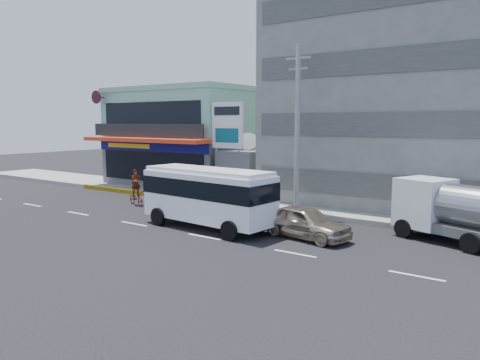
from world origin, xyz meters
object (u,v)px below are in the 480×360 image
object	(u,v)px
utility_pole_near	(297,129)
motorcycle_rider	(136,193)
billboard	(228,131)
minibus	(208,193)
tanker_truck	(468,213)
concrete_building	(406,100)
satellite_dish	(248,149)
shop_building	(192,140)
sedan	(305,222)

from	to	relation	value
utility_pole_near	motorcycle_rider	size ratio (longest dim) A/B	4.16
billboard	minibus	xyz separation A→B (m)	(4.50, -7.70, -3.05)
utility_pole_near	tanker_truck	world-z (taller)	utility_pole_near
tanker_truck	motorcycle_rider	bearing A→B (deg)	-175.74
concrete_building	tanker_truck	bearing A→B (deg)	-58.93
satellite_dish	billboard	size ratio (longest dim) A/B	0.22
utility_pole_near	motorcycle_rider	bearing A→B (deg)	-161.99
shop_building	utility_pole_near	size ratio (longest dim) A/B	1.24
shop_building	tanker_truck	size ratio (longest dim) A/B	1.66
billboard	tanker_truck	world-z (taller)	billboard
utility_pole_near	motorcycle_rider	xyz separation A→B (m)	(-10.29, -3.34, -4.36)
satellite_dish	billboard	bearing A→B (deg)	-105.52
shop_building	motorcycle_rider	distance (m)	11.04
shop_building	minibus	size ratio (longest dim) A/B	1.61
satellite_dish	minibus	size ratio (longest dim) A/B	0.20
sedan	tanker_truck	bearing A→B (deg)	-57.47
tanker_truck	motorcycle_rider	world-z (taller)	tanker_truck
billboard	sedan	xyz separation A→B (m)	(9.59, -6.57, -4.14)
utility_pole_near	minibus	size ratio (longest dim) A/B	1.30
motorcycle_rider	satellite_dish	bearing A→B (deg)	58.30
sedan	motorcycle_rider	bearing A→B (deg)	92.65
shop_building	minibus	world-z (taller)	shop_building
concrete_building	utility_pole_near	bearing A→B (deg)	-117.76
billboard	motorcycle_rider	world-z (taller)	billboard
billboard	tanker_truck	xyz separation A→B (m)	(16.20, -3.65, -3.40)
concrete_building	tanker_truck	size ratio (longest dim) A/B	2.14
concrete_building	minibus	world-z (taller)	concrete_building
shop_building	billboard	bearing A→B (deg)	-32.32
tanker_truck	motorcycle_rider	size ratio (longest dim) A/B	3.11
utility_pole_near	minibus	bearing A→B (deg)	-108.73
tanker_truck	satellite_dish	bearing A→B (deg)	160.84
billboard	utility_pole_near	xyz separation A→B (m)	(6.50, -1.80, 0.22)
billboard	utility_pole_near	world-z (taller)	utility_pole_near
minibus	tanker_truck	size ratio (longest dim) A/B	1.03
satellite_dish	motorcycle_rider	bearing A→B (deg)	-121.70
satellite_dish	utility_pole_near	world-z (taller)	utility_pole_near
utility_pole_near	tanker_truck	xyz separation A→B (m)	(9.70, -1.85, -3.62)
minibus	sedan	world-z (taller)	minibus
billboard	tanker_truck	size ratio (longest dim) A/B	0.92
concrete_building	sedan	size ratio (longest dim) A/B	3.48
billboard	concrete_building	bearing A→B (deg)	28.92
satellite_dish	tanker_truck	xyz separation A→B (m)	(15.70, -5.45, -2.05)
concrete_building	sedan	distance (m)	13.87
utility_pole_near	sedan	xyz separation A→B (m)	(3.09, -4.77, -4.37)
satellite_dish	minibus	world-z (taller)	satellite_dish
utility_pole_near	motorcycle_rider	distance (m)	11.66
satellite_dish	sedan	xyz separation A→B (m)	(9.09, -8.37, -2.79)
shop_building	tanker_truck	xyz separation A→B (m)	(23.70, -8.40, -2.47)
shop_building	concrete_building	world-z (taller)	concrete_building
billboard	motorcycle_rider	bearing A→B (deg)	-126.37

